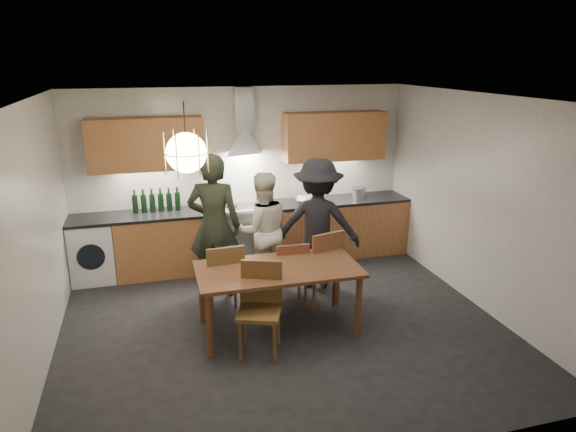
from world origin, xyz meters
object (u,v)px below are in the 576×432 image
object	(u,v)px
person_mid	(262,230)
wine_bottles	(156,200)
dining_table	(278,275)
person_left	(214,226)
chair_back_left	(225,277)
stock_pot	(359,193)
mixing_bowl	(306,201)
chair_front	(261,301)
person_right	(318,224)

from	to	relation	value
person_mid	wine_bottles	world-z (taller)	person_mid
dining_table	person_left	bearing A→B (deg)	116.14
chair_back_left	stock_pot	size ratio (longest dim) A/B	4.37
person_left	dining_table	bearing A→B (deg)	134.92
mixing_bowl	stock_pot	bearing A→B (deg)	5.83
person_mid	chair_front	bearing A→B (deg)	74.73
stock_pot	wine_bottles	size ratio (longest dim) A/B	0.33
chair_front	person_right	distance (m)	1.78
dining_table	chair_front	distance (m)	0.45
chair_front	person_mid	world-z (taller)	person_mid
stock_pot	wine_bottles	world-z (taller)	wine_bottles
chair_back_left	person_left	size ratio (longest dim) A/B	0.51
chair_back_left	dining_table	bearing A→B (deg)	143.38
person_mid	mixing_bowl	xyz separation A→B (m)	(0.85, 0.72, 0.15)
person_left	stock_pot	world-z (taller)	person_left
dining_table	chair_back_left	distance (m)	0.67
person_mid	person_right	size ratio (longest dim) A/B	0.90
dining_table	chair_back_left	world-z (taller)	chair_back_left
chair_front	person_mid	bearing A→B (deg)	97.20
chair_back_left	stock_pot	bearing A→B (deg)	-147.96
mixing_bowl	dining_table	bearing A→B (deg)	-116.05
chair_front	mixing_bowl	bearing A→B (deg)	82.59
chair_front	wine_bottles	world-z (taller)	wine_bottles
person_left	mixing_bowl	distance (m)	1.69
chair_front	stock_pot	xyz separation A→B (m)	(2.10, 2.36, 0.42)
person_left	chair_back_left	bearing A→B (deg)	109.18
person_right	stock_pot	xyz separation A→B (m)	(1.01, 1.00, 0.10)
chair_front	person_mid	xyz separation A→B (m)	(0.38, 1.55, 0.24)
person_right	mixing_bowl	xyz separation A→B (m)	(0.13, 0.91, 0.06)
mixing_bowl	chair_front	bearing A→B (deg)	-118.33
dining_table	mixing_bowl	xyz separation A→B (m)	(0.95, 1.93, 0.27)
dining_table	stock_pot	distance (m)	2.74
mixing_bowl	stock_pot	distance (m)	0.88
chair_back_left	person_right	world-z (taller)	person_right
person_mid	person_right	bearing A→B (deg)	164.13
chair_back_left	stock_pot	xyz separation A→B (m)	(2.37, 1.66, 0.43)
chair_front	mixing_bowl	world-z (taller)	mixing_bowl
chair_back_left	person_mid	world-z (taller)	person_mid
chair_back_left	chair_front	world-z (taller)	chair_front
person_right	mixing_bowl	size ratio (longest dim) A/B	5.14
person_mid	stock_pot	bearing A→B (deg)	-156.30
wine_bottles	person_mid	bearing A→B (deg)	-34.56
chair_front	wine_bottles	distance (m)	2.68
mixing_bowl	wine_bottles	world-z (taller)	wine_bottles
person_mid	stock_pot	distance (m)	1.92
dining_table	person_right	world-z (taller)	person_right
dining_table	stock_pot	size ratio (longest dim) A/B	8.26
dining_table	person_right	xyz separation A→B (m)	(0.81, 1.03, 0.20)
mixing_bowl	person_right	bearing A→B (deg)	-98.28
dining_table	chair_front	xyz separation A→B (m)	(-0.28, -0.33, -0.12)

